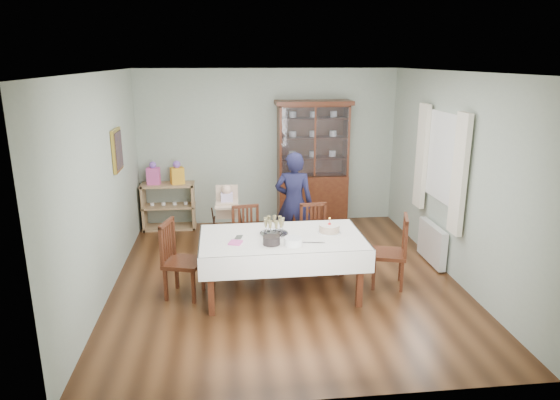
{
  "coord_description": "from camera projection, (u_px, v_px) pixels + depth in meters",
  "views": [
    {
      "loc": [
        -0.75,
        -6.13,
        2.85
      ],
      "look_at": [
        -0.05,
        0.2,
        1.04
      ],
      "focal_mm": 32.0,
      "sensor_mm": 36.0,
      "label": 1
    }
  ],
  "objects": [
    {
      "name": "gift_bag_pink",
      "position": [
        153.0,
        174.0,
        8.4
      ],
      "size": [
        0.22,
        0.15,
        0.39
      ],
      "color": "#DA509E",
      "rests_on": "sideboard"
    },
    {
      "name": "radiator",
      "position": [
        432.0,
        243.0,
        7.15
      ],
      "size": [
        0.1,
        0.8,
        0.55
      ],
      "primitive_type": "cube",
      "color": "white",
      "rests_on": "floor"
    },
    {
      "name": "chair_far_right",
      "position": [
        315.0,
        249.0,
        7.02
      ],
      "size": [
        0.43,
        0.43,
        0.9
      ],
      "rotation": [
        0.0,
        0.0,
        0.08
      ],
      "color": "#4D2713",
      "rests_on": "floor"
    },
    {
      "name": "napkin_stack",
      "position": [
        235.0,
        243.0,
        5.85
      ],
      "size": [
        0.18,
        0.18,
        0.02
      ],
      "primitive_type": "cube",
      "rotation": [
        0.0,
        0.0,
        -0.32
      ],
      "color": "#DA509E",
      "rests_on": "dining_table"
    },
    {
      "name": "room_shell",
      "position": [
        281.0,
        146.0,
        6.76
      ],
      "size": [
        5.0,
        5.0,
        5.0
      ],
      "color": "#9EAA99",
      "rests_on": "floor"
    },
    {
      "name": "chair_far_left",
      "position": [
        248.0,
        251.0,
        6.95
      ],
      "size": [
        0.45,
        0.45,
        0.89
      ],
      "rotation": [
        0.0,
        0.0,
        0.14
      ],
      "color": "#4D2713",
      "rests_on": "floor"
    },
    {
      "name": "plate_stack_white",
      "position": [
        293.0,
        242.0,
        5.79
      ],
      "size": [
        0.24,
        0.24,
        0.09
      ],
      "primitive_type": "cylinder",
      "rotation": [
        0.0,
        0.0,
        0.1
      ],
      "color": "white",
      "rests_on": "dining_table"
    },
    {
      "name": "floor",
      "position": [
        285.0,
        278.0,
        6.72
      ],
      "size": [
        5.0,
        5.0,
        0.0
      ],
      "primitive_type": "plane",
      "color": "#593319",
      "rests_on": "ground"
    },
    {
      "name": "picture_frame",
      "position": [
        117.0,
        150.0,
        6.8
      ],
      "size": [
        0.04,
        0.48,
        0.58
      ],
      "primitive_type": "cube",
      "color": "gold",
      "rests_on": "room_shell"
    },
    {
      "name": "china_cabinet",
      "position": [
        313.0,
        162.0,
        8.65
      ],
      "size": [
        1.3,
        0.48,
        2.18
      ],
      "color": "#4D2713",
      "rests_on": "floor"
    },
    {
      "name": "plate_stack_dark",
      "position": [
        271.0,
        240.0,
        5.82
      ],
      "size": [
        0.27,
        0.27,
        0.1
      ],
      "primitive_type": "cylinder",
      "rotation": [
        0.0,
        0.0,
        -0.42
      ],
      "color": "black",
      "rests_on": "dining_table"
    },
    {
      "name": "high_chair",
      "position": [
        228.0,
        224.0,
        7.65
      ],
      "size": [
        0.47,
        0.47,
        1.03
      ],
      "rotation": [
        0.0,
        0.0,
        -0.02
      ],
      "color": "black",
      "rests_on": "floor"
    },
    {
      "name": "chair_end_right",
      "position": [
        389.0,
        265.0,
        6.45
      ],
      "size": [
        0.53,
        0.53,
        0.94
      ],
      "rotation": [
        0.0,
        0.0,
        -1.86
      ],
      "color": "#4D2713",
      "rests_on": "floor"
    },
    {
      "name": "window",
      "position": [
        444.0,
        157.0,
        6.82
      ],
      "size": [
        0.04,
        1.02,
        1.22
      ],
      "primitive_type": "cube",
      "color": "white",
      "rests_on": "room_shell"
    },
    {
      "name": "chair_end_left",
      "position": [
        183.0,
        274.0,
        6.16
      ],
      "size": [
        0.54,
        0.54,
        0.96
      ],
      "rotation": [
        0.0,
        0.0,
        1.28
      ],
      "color": "#4D2713",
      "rests_on": "floor"
    },
    {
      "name": "birthday_cake",
      "position": [
        329.0,
        229.0,
        6.2
      ],
      "size": [
        0.29,
        0.29,
        0.2
      ],
      "color": "white",
      "rests_on": "dining_table"
    },
    {
      "name": "gift_bag_orange",
      "position": [
        177.0,
        173.0,
        8.44
      ],
      "size": [
        0.25,
        0.21,
        0.4
      ],
      "color": "gold",
      "rests_on": "sideboard"
    },
    {
      "name": "cake_knife",
      "position": [
        312.0,
        243.0,
        5.86
      ],
      "size": [
        0.31,
        0.06,
        0.01
      ],
      "primitive_type": "cube",
      "rotation": [
        0.0,
        0.0,
        -0.12
      ],
      "color": "silver",
      "rests_on": "dining_table"
    },
    {
      "name": "woman",
      "position": [
        294.0,
        203.0,
        7.45
      ],
      "size": [
        0.63,
        0.47,
        1.55
      ],
      "primitive_type": "imported",
      "rotation": [
        0.0,
        0.0,
        2.95
      ],
      "color": "black",
      "rests_on": "floor"
    },
    {
      "name": "champagne_tray",
      "position": [
        274.0,
        229.0,
        6.14
      ],
      "size": [
        0.35,
        0.35,
        0.21
      ],
      "color": "silver",
      "rests_on": "dining_table"
    },
    {
      "name": "sideboard",
      "position": [
        169.0,
        206.0,
        8.6
      ],
      "size": [
        0.9,
        0.38,
        0.8
      ],
      "color": "tan",
      "rests_on": "floor"
    },
    {
      "name": "dining_table",
      "position": [
        282.0,
        265.0,
        6.19
      ],
      "size": [
        2.01,
        1.17,
        0.76
      ],
      "rotation": [
        0.0,
        0.0,
        0.01
      ],
      "color": "#4D2713",
      "rests_on": "floor"
    },
    {
      "name": "curtain_left",
      "position": [
        460.0,
        175.0,
        6.25
      ],
      "size": [
        0.07,
        0.3,
        1.55
      ],
      "primitive_type": "cube",
      "color": "silver",
      "rests_on": "room_shell"
    },
    {
      "name": "curtain_right",
      "position": [
        422.0,
        156.0,
        7.43
      ],
      "size": [
        0.07,
        0.3,
        1.55
      ],
      "primitive_type": "cube",
      "color": "silver",
      "rests_on": "room_shell"
    },
    {
      "name": "cutlery",
      "position": [
        236.0,
        237.0,
        6.04
      ],
      "size": [
        0.14,
        0.17,
        0.01
      ],
      "primitive_type": null,
      "rotation": [
        0.0,
        0.0,
        -0.24
      ],
      "color": "silver",
      "rests_on": "dining_table"
    }
  ]
}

